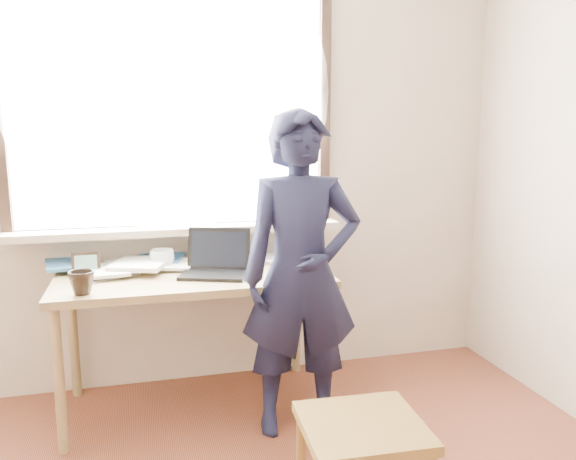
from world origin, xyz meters
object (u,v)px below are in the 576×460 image
object	(u,v)px
laptop	(216,263)
person	(301,275)
mug_dark	(82,283)
work_chair	(362,440)
mug_white	(162,259)
desk	(194,288)

from	to	relation	value
laptop	person	bearing A→B (deg)	-40.29
mug_dark	work_chair	bearing A→B (deg)	-41.02
laptop	mug_white	world-z (taller)	laptop
desk	mug_dark	distance (m)	0.60
mug_white	person	size ratio (longest dim) A/B	0.08
mug_dark	person	xyz separation A→B (m)	(1.01, -0.10, -0.01)
work_chair	mug_dark	bearing A→B (deg)	138.98
laptop	work_chair	distance (m)	1.24
mug_white	work_chair	world-z (taller)	mug_white
mug_dark	work_chair	distance (m)	1.41
laptop	work_chair	world-z (taller)	laptop
laptop	mug_dark	distance (m)	0.68
laptop	work_chair	bearing A→B (deg)	-71.20
desk	person	world-z (taller)	person
desk	mug_white	distance (m)	0.25
mug_dark	person	size ratio (longest dim) A/B	0.07
desk	mug_white	world-z (taller)	mug_white
work_chair	laptop	bearing A→B (deg)	108.80
laptop	person	xyz separation A→B (m)	(0.37, -0.31, -0.01)
desk	work_chair	world-z (taller)	desk
mug_dark	work_chair	size ratio (longest dim) A/B	0.26
desk	mug_dark	bearing A→B (deg)	-154.43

